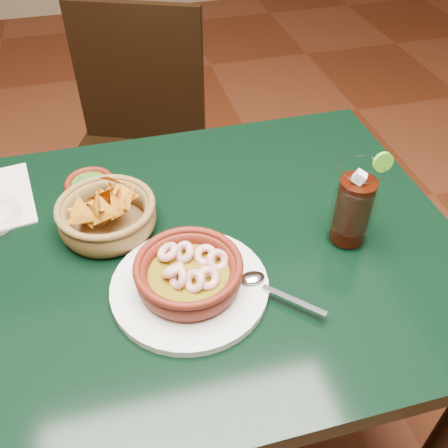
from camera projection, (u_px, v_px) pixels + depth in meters
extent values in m
plane|color=#471C0C|center=(176.00, 432.00, 1.45)|extent=(7.00, 7.00, 0.00)
cube|color=black|center=(151.00, 260.00, 0.96)|extent=(1.20, 0.80, 0.04)
cylinder|color=black|center=(442.00, 445.00, 1.07)|extent=(0.06, 0.06, 0.71)
cylinder|color=black|center=(319.00, 234.00, 1.55)|extent=(0.06, 0.06, 0.71)
cube|color=black|center=(132.00, 176.00, 1.59)|extent=(0.56, 0.56, 0.04)
cylinder|color=black|center=(71.00, 262.00, 1.64)|extent=(0.04, 0.04, 0.46)
cylinder|color=black|center=(181.00, 273.00, 1.60)|extent=(0.04, 0.04, 0.46)
cylinder|color=black|center=(106.00, 191.00, 1.90)|extent=(0.04, 0.04, 0.46)
cylinder|color=black|center=(201.00, 200.00, 1.87)|extent=(0.04, 0.04, 0.46)
cube|color=black|center=(139.00, 76.00, 1.57)|extent=(0.39, 0.19, 0.45)
cylinder|color=silver|center=(190.00, 287.00, 0.87)|extent=(0.28, 0.28, 0.01)
cylinder|color=#51130A|center=(189.00, 282.00, 0.86)|extent=(0.16, 0.16, 0.01)
torus|color=#51130A|center=(189.00, 274.00, 0.85)|extent=(0.20, 0.20, 0.04)
torus|color=#51130A|center=(188.00, 265.00, 0.83)|extent=(0.19, 0.19, 0.01)
cylinder|color=#5F500D|center=(189.00, 274.00, 0.85)|extent=(0.14, 0.14, 0.01)
torus|color=#E1A79D|center=(217.00, 261.00, 0.86)|extent=(0.06, 0.05, 0.05)
torus|color=#E1A79D|center=(206.00, 255.00, 0.87)|extent=(0.06, 0.06, 0.04)
torus|color=#E1A79D|center=(184.00, 252.00, 0.87)|extent=(0.04, 0.05, 0.05)
torus|color=#E1A79D|center=(168.00, 252.00, 0.87)|extent=(0.05, 0.05, 0.04)
torus|color=#E1A79D|center=(173.00, 270.00, 0.84)|extent=(0.05, 0.05, 0.05)
torus|color=#E1A79D|center=(178.00, 278.00, 0.82)|extent=(0.04, 0.06, 0.05)
torus|color=#E1A79D|center=(194.00, 281.00, 0.82)|extent=(0.05, 0.06, 0.05)
torus|color=#E1A79D|center=(208.00, 278.00, 0.82)|extent=(0.06, 0.05, 0.04)
cube|color=silver|center=(294.00, 300.00, 0.84)|extent=(0.09, 0.09, 0.00)
ellipsoid|color=silver|center=(252.00, 278.00, 0.87)|extent=(0.04, 0.03, 0.01)
cylinder|color=brown|center=(110.00, 227.00, 0.99)|extent=(0.16, 0.16, 0.01)
torus|color=brown|center=(107.00, 217.00, 0.97)|extent=(0.22, 0.22, 0.06)
torus|color=brown|center=(105.00, 206.00, 0.95)|extent=(0.19, 0.19, 0.01)
cone|color=#BB6A14|center=(81.00, 214.00, 0.93)|extent=(0.07, 0.04, 0.06)
cone|color=#BB6A14|center=(102.00, 203.00, 0.97)|extent=(0.09, 0.08, 0.06)
cone|color=#BB6A14|center=(108.00, 202.00, 0.96)|extent=(0.08, 0.05, 0.07)
cone|color=#BB6A14|center=(111.00, 179.00, 0.98)|extent=(0.07, 0.08, 0.07)
cone|color=#BB6A14|center=(124.00, 196.00, 0.97)|extent=(0.08, 0.07, 0.06)
cone|color=#BB6A14|center=(118.00, 207.00, 0.94)|extent=(0.05, 0.09, 0.09)
cone|color=#BB6A14|center=(95.00, 205.00, 0.93)|extent=(0.04, 0.10, 0.09)
cone|color=#BB6A14|center=(79.00, 210.00, 0.95)|extent=(0.07, 0.07, 0.08)
cone|color=#BB6A14|center=(109.00, 196.00, 0.97)|extent=(0.07, 0.08, 0.05)
cone|color=#BB6A14|center=(114.00, 199.00, 0.98)|extent=(0.06, 0.08, 0.08)
cone|color=#BB6A14|center=(111.00, 203.00, 0.97)|extent=(0.08, 0.09, 0.07)
cone|color=#BB6A14|center=(109.00, 212.00, 0.98)|extent=(0.06, 0.10, 0.08)
cone|color=#BB6A14|center=(89.00, 215.00, 0.97)|extent=(0.10, 0.04, 0.09)
cone|color=#BB6A14|center=(105.00, 202.00, 0.95)|extent=(0.06, 0.07, 0.09)
cone|color=#BB6A14|center=(104.00, 206.00, 0.94)|extent=(0.08, 0.08, 0.04)
cone|color=#BB6A14|center=(86.00, 212.00, 0.95)|extent=(0.08, 0.06, 0.06)
cone|color=#BB6A14|center=(105.00, 205.00, 0.95)|extent=(0.06, 0.07, 0.08)
cone|color=#BB6A14|center=(103.00, 194.00, 0.94)|extent=(0.10, 0.06, 0.08)
cone|color=#BB6A14|center=(127.00, 200.00, 0.95)|extent=(0.06, 0.10, 0.08)
cone|color=#BB6A14|center=(103.00, 211.00, 0.92)|extent=(0.07, 0.08, 0.08)
cylinder|color=#51130A|center=(92.00, 192.00, 1.07)|extent=(0.09, 0.09, 0.01)
torus|color=#51130A|center=(90.00, 186.00, 1.06)|extent=(0.13, 0.13, 0.04)
cylinder|color=#1D460D|center=(90.00, 184.00, 1.06)|extent=(0.07, 0.07, 0.01)
sphere|color=#1D460D|center=(82.00, 183.00, 1.05)|extent=(0.02, 0.02, 0.02)
sphere|color=#1D460D|center=(98.00, 181.00, 1.05)|extent=(0.02, 0.02, 0.02)
sphere|color=#1D460D|center=(92.00, 182.00, 1.05)|extent=(0.02, 0.02, 0.02)
sphere|color=#1D460D|center=(90.00, 185.00, 1.04)|extent=(0.02, 0.02, 0.02)
sphere|color=#1D460D|center=(82.00, 181.00, 1.05)|extent=(0.02, 0.02, 0.02)
cylinder|color=white|center=(346.00, 237.00, 0.97)|extent=(0.08, 0.08, 0.01)
torus|color=white|center=(354.00, 205.00, 0.91)|extent=(0.17, 0.17, 0.09)
cylinder|color=black|center=(353.00, 211.00, 0.92)|extent=(0.07, 0.07, 0.14)
cube|color=silver|center=(362.00, 181.00, 0.90)|extent=(0.03, 0.03, 0.03)
cube|color=silver|center=(359.00, 177.00, 0.87)|extent=(0.03, 0.03, 0.03)
cube|color=silver|center=(357.00, 198.00, 0.89)|extent=(0.03, 0.03, 0.02)
cube|color=silver|center=(360.00, 189.00, 0.90)|extent=(0.03, 0.03, 0.03)
torus|color=white|center=(362.00, 168.00, 0.86)|extent=(0.08, 0.08, 0.00)
cylinder|color=#4EA522|center=(383.00, 162.00, 0.86)|extent=(0.04, 0.01, 0.04)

